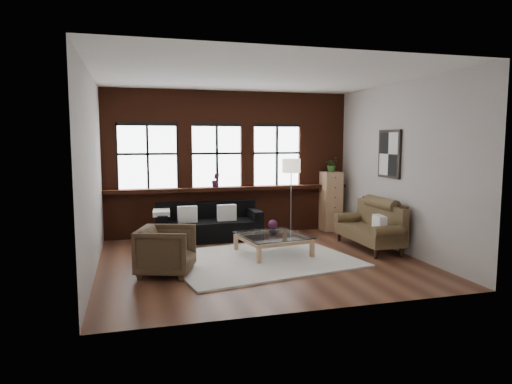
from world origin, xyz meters
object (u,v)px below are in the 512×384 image
object	(u,v)px
vintage_settee	(369,225)
floor_lamp	(291,194)
coffee_table	(273,245)
drawer_chest	(331,201)
armchair	(166,251)
vase	(273,230)
dark_sofa	(209,221)

from	to	relation	value
vintage_settee	floor_lamp	xyz separation A→B (m)	(-1.07, 1.50, 0.47)
vintage_settee	coffee_table	size ratio (longest dim) A/B	1.49
drawer_chest	armchair	bearing A→B (deg)	-147.14
vintage_settee	coffee_table	bearing A→B (deg)	179.51
armchair	drawer_chest	distance (m)	4.78
armchair	floor_lamp	bearing A→B (deg)	-33.89
armchair	vase	world-z (taller)	armchair
vintage_settee	armchair	size ratio (longest dim) A/B	2.07
armchair	drawer_chest	xyz separation A→B (m)	(4.01, 2.59, 0.31)
dark_sofa	armchair	size ratio (longest dim) A/B	2.60
drawer_chest	coffee_table	bearing A→B (deg)	-137.36
dark_sofa	vase	distance (m)	1.85
dark_sofa	floor_lamp	size ratio (longest dim) A/B	1.17
vintage_settee	drawer_chest	xyz separation A→B (m)	(0.05, 1.87, 0.23)
coffee_table	drawer_chest	world-z (taller)	drawer_chest
vintage_settee	floor_lamp	distance (m)	1.91
dark_sofa	vintage_settee	world-z (taller)	vintage_settee
coffee_table	drawer_chest	distance (m)	2.78
armchair	floor_lamp	distance (m)	3.68
dark_sofa	vase	bearing A→B (deg)	-59.97
dark_sofa	floor_lamp	world-z (taller)	floor_lamp
vase	armchair	bearing A→B (deg)	-159.75
vase	vintage_settee	bearing A→B (deg)	-0.49
floor_lamp	coffee_table	bearing A→B (deg)	-120.78
vase	dark_sofa	bearing A→B (deg)	120.03
vintage_settee	floor_lamp	world-z (taller)	floor_lamp
vintage_settee	armchair	world-z (taller)	vintage_settee
vase	drawer_chest	xyz separation A→B (m)	(2.01, 1.85, 0.23)
vase	floor_lamp	xyz separation A→B (m)	(0.89, 1.49, 0.47)
armchair	drawer_chest	world-z (taller)	drawer_chest
dark_sofa	vintage_settee	xyz separation A→B (m)	(2.88, -1.61, 0.07)
dark_sofa	drawer_chest	bearing A→B (deg)	4.99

